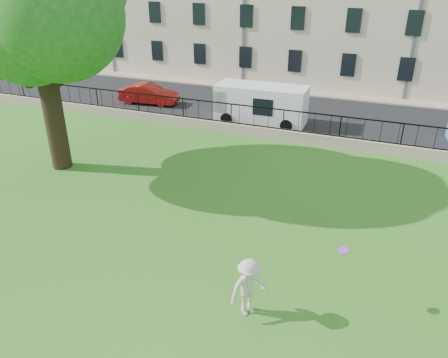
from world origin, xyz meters
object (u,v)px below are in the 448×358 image
at_px(red_sedan, 149,94).
at_px(white_van, 261,104).
at_px(man, 249,287).
at_px(frisbee, 343,251).

bearing_deg(red_sedan, white_van, -102.40).
relative_size(man, frisbee, 6.49).
distance_m(red_sedan, white_van, 8.39).
xyz_separation_m(man, white_van, (-4.50, 15.61, 0.25)).
height_order(red_sedan, white_van, white_van).
height_order(frisbee, red_sedan, frisbee).
xyz_separation_m(red_sedan, white_van, (8.32, -1.00, 0.46)).
bearing_deg(man, frisbee, -20.62).
xyz_separation_m(man, red_sedan, (-12.82, 16.61, -0.21)).
distance_m(frisbee, white_van, 15.78).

